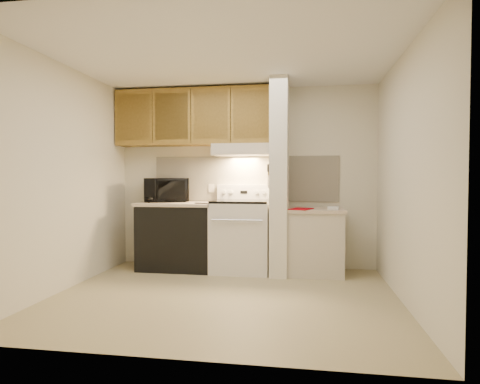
# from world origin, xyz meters

# --- Properties ---
(floor) EXTENTS (3.60, 3.60, 0.00)m
(floor) POSITION_xyz_m (0.00, 0.00, 0.00)
(floor) COLOR tan
(floor) RESTS_ON ground
(ceiling) EXTENTS (3.60, 3.60, 0.00)m
(ceiling) POSITION_xyz_m (0.00, 0.00, 2.50)
(ceiling) COLOR white
(ceiling) RESTS_ON wall_back
(wall_back) EXTENTS (3.60, 2.50, 0.02)m
(wall_back) POSITION_xyz_m (0.00, 1.50, 1.25)
(wall_back) COLOR beige
(wall_back) RESTS_ON floor
(wall_left) EXTENTS (0.02, 3.00, 2.50)m
(wall_left) POSITION_xyz_m (-1.80, 0.00, 1.25)
(wall_left) COLOR beige
(wall_left) RESTS_ON floor
(wall_right) EXTENTS (0.02, 3.00, 2.50)m
(wall_right) POSITION_xyz_m (1.80, 0.00, 1.25)
(wall_right) COLOR beige
(wall_right) RESTS_ON floor
(backsplash) EXTENTS (2.60, 0.02, 0.63)m
(backsplash) POSITION_xyz_m (0.00, 1.49, 1.24)
(backsplash) COLOR white
(backsplash) RESTS_ON wall_back
(range_body) EXTENTS (0.76, 0.65, 0.92)m
(range_body) POSITION_xyz_m (0.00, 1.16, 0.46)
(range_body) COLOR silver
(range_body) RESTS_ON floor
(oven_window) EXTENTS (0.50, 0.01, 0.30)m
(oven_window) POSITION_xyz_m (0.00, 0.84, 0.50)
(oven_window) COLOR black
(oven_window) RESTS_ON range_body
(oven_handle) EXTENTS (0.65, 0.02, 0.02)m
(oven_handle) POSITION_xyz_m (0.00, 0.80, 0.72)
(oven_handle) COLOR silver
(oven_handle) RESTS_ON range_body
(cooktop) EXTENTS (0.74, 0.64, 0.03)m
(cooktop) POSITION_xyz_m (0.00, 1.16, 0.94)
(cooktop) COLOR black
(cooktop) RESTS_ON range_body
(range_backguard) EXTENTS (0.76, 0.08, 0.20)m
(range_backguard) POSITION_xyz_m (0.00, 1.44, 1.05)
(range_backguard) COLOR silver
(range_backguard) RESTS_ON range_body
(range_display) EXTENTS (0.10, 0.01, 0.04)m
(range_display) POSITION_xyz_m (0.00, 1.40, 1.05)
(range_display) COLOR black
(range_display) RESTS_ON range_backguard
(range_knob_left_outer) EXTENTS (0.05, 0.02, 0.05)m
(range_knob_left_outer) POSITION_xyz_m (-0.28, 1.40, 1.05)
(range_knob_left_outer) COLOR silver
(range_knob_left_outer) RESTS_ON range_backguard
(range_knob_left_inner) EXTENTS (0.05, 0.02, 0.05)m
(range_knob_left_inner) POSITION_xyz_m (-0.18, 1.40, 1.05)
(range_knob_left_inner) COLOR silver
(range_knob_left_inner) RESTS_ON range_backguard
(range_knob_right_inner) EXTENTS (0.05, 0.02, 0.05)m
(range_knob_right_inner) POSITION_xyz_m (0.18, 1.40, 1.05)
(range_knob_right_inner) COLOR silver
(range_knob_right_inner) RESTS_ON range_backguard
(range_knob_right_outer) EXTENTS (0.05, 0.02, 0.05)m
(range_knob_right_outer) POSITION_xyz_m (0.28, 1.40, 1.05)
(range_knob_right_outer) COLOR silver
(range_knob_right_outer) RESTS_ON range_backguard
(dishwasher_front) EXTENTS (1.00, 0.63, 0.87)m
(dishwasher_front) POSITION_xyz_m (-0.88, 1.17, 0.43)
(dishwasher_front) COLOR black
(dishwasher_front) RESTS_ON floor
(left_countertop) EXTENTS (1.04, 0.67, 0.04)m
(left_countertop) POSITION_xyz_m (-0.88, 1.17, 0.89)
(left_countertop) COLOR beige
(left_countertop) RESTS_ON dishwasher_front
(spoon_rest) EXTENTS (0.21, 0.10, 0.01)m
(spoon_rest) POSITION_xyz_m (-0.48, 0.97, 0.92)
(spoon_rest) COLOR black
(spoon_rest) RESTS_ON left_countertop
(teal_jar) EXTENTS (0.09, 0.09, 0.09)m
(teal_jar) POSITION_xyz_m (-1.22, 1.36, 0.96)
(teal_jar) COLOR #2D6E67
(teal_jar) RESTS_ON left_countertop
(outlet) EXTENTS (0.08, 0.01, 0.12)m
(outlet) POSITION_xyz_m (-0.48, 1.48, 1.10)
(outlet) COLOR beige
(outlet) RESTS_ON backsplash
(microwave) EXTENTS (0.72, 0.62, 0.33)m
(microwave) POSITION_xyz_m (-1.10, 1.31, 1.08)
(microwave) COLOR black
(microwave) RESTS_ON left_countertop
(partition_pillar) EXTENTS (0.22, 0.70, 2.50)m
(partition_pillar) POSITION_xyz_m (0.51, 1.15, 1.25)
(partition_pillar) COLOR silver
(partition_pillar) RESTS_ON floor
(pillar_trim) EXTENTS (0.01, 0.70, 0.04)m
(pillar_trim) POSITION_xyz_m (0.39, 1.15, 1.30)
(pillar_trim) COLOR olive
(pillar_trim) RESTS_ON partition_pillar
(knife_strip) EXTENTS (0.02, 0.42, 0.04)m
(knife_strip) POSITION_xyz_m (0.39, 1.10, 1.32)
(knife_strip) COLOR black
(knife_strip) RESTS_ON partition_pillar
(knife_blade_a) EXTENTS (0.01, 0.03, 0.16)m
(knife_blade_a) POSITION_xyz_m (0.38, 0.94, 1.22)
(knife_blade_a) COLOR silver
(knife_blade_a) RESTS_ON knife_strip
(knife_handle_a) EXTENTS (0.02, 0.02, 0.10)m
(knife_handle_a) POSITION_xyz_m (0.38, 0.93, 1.37)
(knife_handle_a) COLOR black
(knife_handle_a) RESTS_ON knife_strip
(knife_blade_b) EXTENTS (0.01, 0.04, 0.18)m
(knife_blade_b) POSITION_xyz_m (0.38, 1.02, 1.21)
(knife_blade_b) COLOR silver
(knife_blade_b) RESTS_ON knife_strip
(knife_handle_b) EXTENTS (0.02, 0.02, 0.10)m
(knife_handle_b) POSITION_xyz_m (0.38, 1.03, 1.37)
(knife_handle_b) COLOR black
(knife_handle_b) RESTS_ON knife_strip
(knife_blade_c) EXTENTS (0.01, 0.04, 0.20)m
(knife_blade_c) POSITION_xyz_m (0.38, 1.11, 1.20)
(knife_blade_c) COLOR silver
(knife_blade_c) RESTS_ON knife_strip
(knife_handle_c) EXTENTS (0.02, 0.02, 0.10)m
(knife_handle_c) POSITION_xyz_m (0.38, 1.11, 1.37)
(knife_handle_c) COLOR black
(knife_handle_c) RESTS_ON knife_strip
(knife_blade_d) EXTENTS (0.01, 0.04, 0.16)m
(knife_blade_d) POSITION_xyz_m (0.38, 1.19, 1.22)
(knife_blade_d) COLOR silver
(knife_blade_d) RESTS_ON knife_strip
(knife_handle_d) EXTENTS (0.02, 0.02, 0.10)m
(knife_handle_d) POSITION_xyz_m (0.38, 1.18, 1.37)
(knife_handle_d) COLOR black
(knife_handle_d) RESTS_ON knife_strip
(knife_blade_e) EXTENTS (0.01, 0.04, 0.18)m
(knife_blade_e) POSITION_xyz_m (0.38, 1.25, 1.21)
(knife_blade_e) COLOR silver
(knife_blade_e) RESTS_ON knife_strip
(knife_handle_e) EXTENTS (0.02, 0.02, 0.10)m
(knife_handle_e) POSITION_xyz_m (0.38, 1.25, 1.37)
(knife_handle_e) COLOR black
(knife_handle_e) RESTS_ON knife_strip
(oven_mitt) EXTENTS (0.03, 0.10, 0.25)m
(oven_mitt) POSITION_xyz_m (0.38, 1.32, 1.22)
(oven_mitt) COLOR gray
(oven_mitt) RESTS_ON partition_pillar
(right_cab_base) EXTENTS (0.70, 0.60, 0.81)m
(right_cab_base) POSITION_xyz_m (0.97, 1.15, 0.40)
(right_cab_base) COLOR beige
(right_cab_base) RESTS_ON floor
(right_countertop) EXTENTS (0.74, 0.64, 0.04)m
(right_countertop) POSITION_xyz_m (0.97, 1.15, 0.83)
(right_countertop) COLOR beige
(right_countertop) RESTS_ON right_cab_base
(red_folder) EXTENTS (0.33, 0.37, 0.01)m
(red_folder) POSITION_xyz_m (0.79, 1.00, 0.86)
(red_folder) COLOR #AE000B
(red_folder) RESTS_ON right_countertop
(white_box) EXTENTS (0.15, 0.11, 0.04)m
(white_box) POSITION_xyz_m (1.19, 1.05, 0.87)
(white_box) COLOR white
(white_box) RESTS_ON right_countertop
(range_hood) EXTENTS (0.78, 0.44, 0.15)m
(range_hood) POSITION_xyz_m (0.00, 1.28, 1.62)
(range_hood) COLOR beige
(range_hood) RESTS_ON upper_cabinets
(hood_lip) EXTENTS (0.78, 0.04, 0.06)m
(hood_lip) POSITION_xyz_m (0.00, 1.07, 1.58)
(hood_lip) COLOR beige
(hood_lip) RESTS_ON range_hood
(upper_cabinets) EXTENTS (2.18, 0.33, 0.77)m
(upper_cabinets) POSITION_xyz_m (-0.69, 1.32, 2.08)
(upper_cabinets) COLOR olive
(upper_cabinets) RESTS_ON wall_back
(cab_door_a) EXTENTS (0.46, 0.01, 0.63)m
(cab_door_a) POSITION_xyz_m (-1.51, 1.17, 2.08)
(cab_door_a) COLOR olive
(cab_door_a) RESTS_ON upper_cabinets
(cab_gap_a) EXTENTS (0.01, 0.01, 0.73)m
(cab_gap_a) POSITION_xyz_m (-1.23, 1.16, 2.08)
(cab_gap_a) COLOR black
(cab_gap_a) RESTS_ON upper_cabinets
(cab_door_b) EXTENTS (0.46, 0.01, 0.63)m
(cab_door_b) POSITION_xyz_m (-0.96, 1.17, 2.08)
(cab_door_b) COLOR olive
(cab_door_b) RESTS_ON upper_cabinets
(cab_gap_b) EXTENTS (0.01, 0.01, 0.73)m
(cab_gap_b) POSITION_xyz_m (-0.69, 1.16, 2.08)
(cab_gap_b) COLOR black
(cab_gap_b) RESTS_ON upper_cabinets
(cab_door_c) EXTENTS (0.46, 0.01, 0.63)m
(cab_door_c) POSITION_xyz_m (-0.42, 1.17, 2.08)
(cab_door_c) COLOR olive
(cab_door_c) RESTS_ON upper_cabinets
(cab_gap_c) EXTENTS (0.01, 0.01, 0.73)m
(cab_gap_c) POSITION_xyz_m (-0.14, 1.16, 2.08)
(cab_gap_c) COLOR black
(cab_gap_c) RESTS_ON upper_cabinets
(cab_door_d) EXTENTS (0.46, 0.01, 0.63)m
(cab_door_d) POSITION_xyz_m (0.13, 1.17, 2.08)
(cab_door_d) COLOR olive
(cab_door_d) RESTS_ON upper_cabinets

